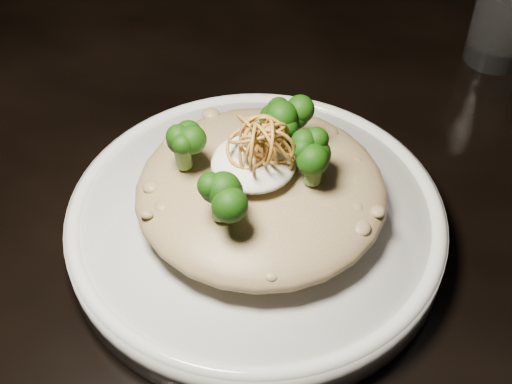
# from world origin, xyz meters

# --- Properties ---
(table) EXTENTS (1.10, 0.80, 0.75)m
(table) POSITION_xyz_m (0.00, 0.00, 0.67)
(table) COLOR black
(table) RESTS_ON ground
(plate) EXTENTS (0.31, 0.31, 0.03)m
(plate) POSITION_xyz_m (-0.07, -0.06, 0.77)
(plate) COLOR silver
(plate) RESTS_ON table
(risotto) EXTENTS (0.20, 0.20, 0.04)m
(risotto) POSITION_xyz_m (-0.06, -0.06, 0.80)
(risotto) COLOR brown
(risotto) RESTS_ON plate
(broccoli) EXTENTS (0.13, 0.13, 0.05)m
(broccoli) POSITION_xyz_m (-0.07, -0.06, 0.85)
(broccoli) COLOR black
(broccoli) RESTS_ON risotto
(cheese) EXTENTS (0.07, 0.07, 0.02)m
(cheese) POSITION_xyz_m (-0.07, -0.06, 0.83)
(cheese) COLOR white
(cheese) RESTS_ON risotto
(shallots) EXTENTS (0.06, 0.06, 0.04)m
(shallots) POSITION_xyz_m (-0.06, -0.06, 0.86)
(shallots) COLOR olive
(shallots) RESTS_ON cheese
(drinking_glass) EXTENTS (0.07, 0.07, 0.11)m
(drinking_glass) POSITION_xyz_m (0.10, 0.26, 0.81)
(drinking_glass) COLOR white
(drinking_glass) RESTS_ON table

